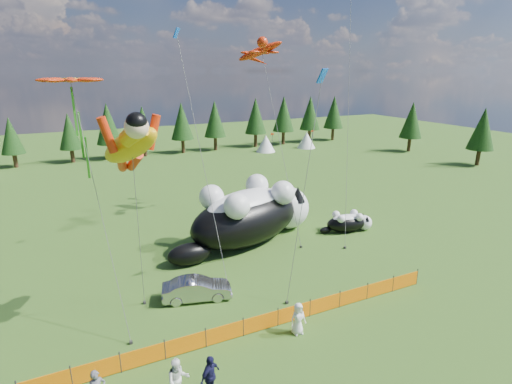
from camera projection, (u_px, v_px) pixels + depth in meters
ground at (238, 302)px, 23.43m from camera, size 160.00×160.00×0.00m
safety_fence at (261, 322)px, 20.69m from camera, size 22.06×0.06×1.10m
tree_line at (123, 132)px, 61.14m from camera, size 90.00×4.00×8.00m
festival_tents at (203, 149)px, 62.10m from camera, size 50.00×3.20×2.80m
cat_large at (252, 213)px, 31.26m from camera, size 13.16×7.61×4.88m
cat_small at (349, 222)px, 33.61m from camera, size 4.67×2.36×1.70m
car at (197, 289)px, 23.56m from camera, size 4.28×2.38×1.34m
spectator_b at (178, 380)px, 16.18m from camera, size 0.99×0.62×1.97m
spectator_c at (210, 377)px, 16.37m from camera, size 1.28×1.10×1.95m
spectator_e at (298, 319)px, 20.38m from camera, size 0.86×0.57×1.74m
superhero_kite at (130, 145)px, 18.25m from camera, size 5.40×5.49×11.69m
gecko_kite at (260, 51)px, 33.65m from camera, size 6.19×11.36×16.70m
flower_kite at (71, 84)px, 19.32m from camera, size 3.11×5.74×13.15m
diamond_kite_a at (180, 50)px, 25.21m from camera, size 1.07×7.07×16.54m
diamond_kite_c at (321, 84)px, 21.35m from camera, size 2.98×1.28×13.57m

